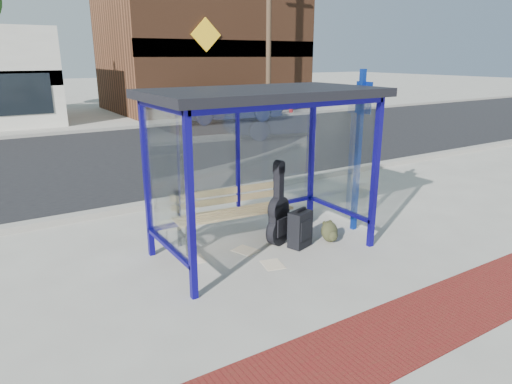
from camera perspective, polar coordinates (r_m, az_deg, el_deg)
ground at (r=7.03m, az=0.92°, el=-7.27°), size 120.00×120.00×0.00m
brick_paver_strip at (r=5.31m, az=17.10°, el=-16.58°), size 60.00×1.00×0.01m
curb_near at (r=9.42m, az=-8.75°, el=-0.79°), size 60.00×0.25×0.12m
street_asphalt at (r=14.13m, az=-17.13°, el=4.27°), size 60.00×10.00×0.00m
curb_far at (r=19.02m, az=-21.33°, el=7.08°), size 60.00×0.25×0.12m
far_sidewalk at (r=20.88m, az=-22.37°, el=7.57°), size 60.00×4.00×0.01m
bus_shelter at (r=6.54m, az=0.66°, el=9.79°), size 3.30×1.80×2.42m
storefront_brown at (r=26.51m, az=-6.73°, el=17.29°), size 10.00×7.08×6.40m
tree_right at (r=31.83m, az=-1.98°, el=21.32°), size 3.60×3.60×7.03m
utility_pole_east at (r=22.61m, az=1.60°, el=19.83°), size 1.60×0.24×8.00m
bench at (r=7.25m, az=-2.93°, el=-2.22°), size 1.94×0.64×0.90m
guitar_bag at (r=7.07m, az=2.80°, el=-3.09°), size 0.48×0.28×1.28m
suitcase at (r=7.07m, az=5.55°, el=-4.66°), size 0.41×0.33×0.63m
backpack at (r=7.37m, az=9.23°, el=-4.97°), size 0.30×0.28×0.34m
sign_post at (r=7.65m, az=12.75°, el=6.02°), size 0.10×0.33×2.66m
newspaper_a at (r=6.78m, az=-7.63°, el=-8.34°), size 0.31×0.37×0.01m
newspaper_b at (r=6.57m, az=2.11°, el=-9.05°), size 0.35×0.40×0.01m
newspaper_c at (r=7.01m, az=-1.30°, el=-7.32°), size 0.40×0.45×0.01m
parked_car at (r=20.81m, az=-3.49°, el=10.89°), size 4.84×2.13×1.55m
fire_hydrant at (r=24.08m, az=4.41°, el=10.77°), size 0.33×0.22×0.74m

